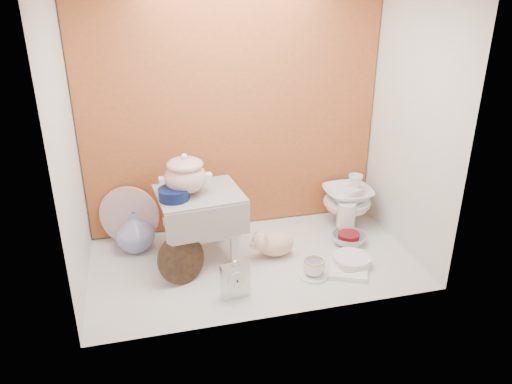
% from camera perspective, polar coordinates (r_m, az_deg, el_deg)
% --- Properties ---
extents(ground, '(1.80, 1.80, 0.00)m').
position_cam_1_polar(ground, '(2.86, -0.29, -7.92)').
color(ground, silver).
rests_on(ground, ground).
extents(niche_shell, '(1.86, 1.03, 1.53)m').
position_cam_1_polar(niche_shell, '(2.67, -1.29, 11.40)').
color(niche_shell, '#BA572E').
rests_on(niche_shell, ground).
extents(step_stool, '(0.49, 0.43, 0.40)m').
position_cam_1_polar(step_stool, '(2.84, -6.32, -3.70)').
color(step_stool, silver).
rests_on(step_stool, ground).
extents(soup_tureen, '(0.27, 0.27, 0.23)m').
position_cam_1_polar(soup_tureen, '(2.70, -8.04, 2.08)').
color(soup_tureen, white).
rests_on(soup_tureen, step_stool).
extents(cobalt_bowl, '(0.21, 0.21, 0.06)m').
position_cam_1_polar(cobalt_bowl, '(2.68, -9.31, -0.22)').
color(cobalt_bowl, '#091546').
rests_on(cobalt_bowl, step_stool).
extents(floral_platter, '(0.36, 0.17, 0.36)m').
position_cam_1_polar(floral_platter, '(3.06, -14.20, -2.62)').
color(floral_platter, white).
rests_on(floral_platter, ground).
extents(blue_white_vase, '(0.28, 0.28, 0.24)m').
position_cam_1_polar(blue_white_vase, '(3.00, -13.62, -4.37)').
color(blue_white_vase, white).
rests_on(blue_white_vase, ground).
extents(lacquer_tray, '(0.28, 0.20, 0.25)m').
position_cam_1_polar(lacquer_tray, '(2.67, -8.50, -7.55)').
color(lacquer_tray, black).
rests_on(lacquer_tray, ground).
extents(mantel_clock, '(0.15, 0.06, 0.21)m').
position_cam_1_polar(mantel_clock, '(2.53, -2.39, -9.86)').
color(mantel_clock, silver).
rests_on(mantel_clock, ground).
extents(plush_pig, '(0.30, 0.23, 0.16)m').
position_cam_1_polar(plush_pig, '(2.88, 2.29, -5.87)').
color(plush_pig, beige).
rests_on(plush_pig, ground).
extents(teacup_saucer, '(0.17, 0.17, 0.01)m').
position_cam_1_polar(teacup_saucer, '(2.75, 6.56, -9.38)').
color(teacup_saucer, white).
rests_on(teacup_saucer, ground).
extents(gold_rim_teacup, '(0.12, 0.12, 0.09)m').
position_cam_1_polar(gold_rim_teacup, '(2.72, 6.61, -8.49)').
color(gold_rim_teacup, white).
rests_on(gold_rim_teacup, teacup_saucer).
extents(lattice_dish, '(0.27, 0.27, 0.03)m').
position_cam_1_polar(lattice_dish, '(2.81, 10.44, -8.67)').
color(lattice_dish, white).
rests_on(lattice_dish, ground).
extents(dinner_plate_stack, '(0.29, 0.29, 0.06)m').
position_cam_1_polar(dinner_plate_stack, '(2.86, 10.81, -7.69)').
color(dinner_plate_stack, white).
rests_on(dinner_plate_stack, ground).
extents(crystal_bowl, '(0.27, 0.27, 0.06)m').
position_cam_1_polar(crystal_bowl, '(3.07, 10.48, -5.26)').
color(crystal_bowl, silver).
rests_on(crystal_bowl, ground).
extents(clear_glass_vase, '(0.11, 0.11, 0.21)m').
position_cam_1_polar(clear_glass_vase, '(3.13, 10.20, -3.04)').
color(clear_glass_vase, silver).
rests_on(clear_glass_vase, ground).
extents(porcelain_tower, '(0.35, 0.35, 0.34)m').
position_cam_1_polar(porcelain_tower, '(3.23, 10.33, -0.91)').
color(porcelain_tower, white).
rests_on(porcelain_tower, ground).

